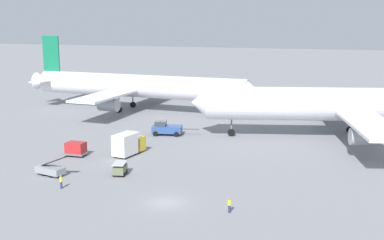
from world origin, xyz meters
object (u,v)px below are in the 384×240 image
Objects in this scene: pushback_tug at (166,128)px; gse_catering_truck_tall at (129,144)px; airliner_being_pushed at (340,105)px; gse_container_dolly_flat at (76,149)px; airliner_at_gate_left at (137,86)px; gse_belt_loader_portside at (51,169)px; ground_crew_marshaller_foreground at (61,182)px; gse_baggage_cart_near_cluster at (120,169)px; ground_crew_wing_walker_right at (229,205)px.

pushback_tug is 14.62m from gse_catering_truck_tall.
airliner_being_pushed is 5.95× the size of pushback_tug.
gse_container_dolly_flat is at bearing -158.76° from gse_catering_truck_tall.
airliner_at_gate_left is 39.11m from gse_container_dolly_flat.
gse_catering_truck_tall is 1.22× the size of gse_belt_loader_portside.
ground_crew_marshaller_foreground is (-32.37, -38.10, -5.01)m from airliner_being_pushed.
airliner_at_gate_left reaches higher than gse_container_dolly_flat.
airliner_being_pushed is at bearing 12.59° from pushback_tug.
pushback_tug is 4.97× the size of ground_crew_marshaller_foreground.
gse_belt_loader_portside is at bearing -137.25° from airliner_being_pushed.
pushback_tug is 31.55m from ground_crew_marshaller_foreground.
airliner_at_gate_left is at bearing 99.02° from gse_belt_loader_portside.
gse_baggage_cart_near_cluster and ground_crew_wing_walker_right have the same top height.
airliner_being_pushed is 29.90× the size of ground_crew_wing_walker_right.
airliner_being_pushed is at bearing 42.75° from gse_belt_loader_portside.
airliner_at_gate_left is 32.17× the size of ground_crew_marshaller_foreground.
pushback_tug reaches higher than ground_crew_wing_walker_right.
gse_baggage_cart_near_cluster is (-27.75, -30.90, -5.05)m from airliner_being_pushed.
gse_baggage_cart_near_cluster is at bearing -72.82° from gse_catering_truck_tall.
gse_container_dolly_flat is 31.71m from ground_crew_wing_walker_right.
gse_belt_loader_portside reaches higher than ground_crew_marshaller_foreground.
ground_crew_marshaller_foreground is 21.78m from ground_crew_wing_walker_right.
gse_container_dolly_flat is 15.14m from ground_crew_marshaller_foreground.
gse_catering_truck_tall is 10.15m from gse_baggage_cart_near_cluster.
airliner_at_gate_left is 25.76m from pushback_tug.
gse_catering_truck_tall is (-0.91, -14.58, 0.55)m from pushback_tug.
gse_baggage_cart_near_cluster is 8.56m from ground_crew_marshaller_foreground.
ground_crew_wing_walker_right is at bearing -27.52° from gse_baggage_cart_near_cluster.
pushback_tug is (14.38, -20.91, -4.39)m from airliner_at_gate_left.
gse_catering_truck_tall is at bearing 21.24° from gse_container_dolly_flat.
ground_crew_marshaller_foreground is (5.86, -13.96, -0.27)m from gse_container_dolly_flat.
airliner_being_pushed is 29.55× the size of ground_crew_marshaller_foreground.
pushback_tug is at bearing 76.03° from gse_belt_loader_portside.
gse_container_dolly_flat is 1.86× the size of ground_crew_marshaller_foreground.
airliner_at_gate_left is 17.29× the size of gse_container_dolly_flat.
airliner_being_pushed is 41.84m from gse_baggage_cart_near_cluster.
ground_crew_wing_walker_right is (33.55, -54.06, -4.70)m from airliner_at_gate_left.
gse_belt_loader_portside is at bearing -114.90° from gse_catering_truck_tall.
gse_belt_loader_portside is 2.96× the size of ground_crew_wing_walker_right.
pushback_tug is 5.03× the size of ground_crew_wing_walker_right.
airliner_being_pushed is 17.13× the size of gse_baggage_cart_near_cluster.
ground_crew_wing_walker_right is at bearing -13.03° from gse_belt_loader_portside.
gse_catering_truck_tall is at bearing 84.49° from ground_crew_marshaller_foreground.
airliner_at_gate_left reaches higher than pushback_tug.
gse_baggage_cart_near_cluster is (8.82, 2.91, 0.04)m from gse_belt_loader_portside.
gse_belt_loader_portside is (7.63, -48.06, -4.77)m from airliner_at_gate_left.
airliner_being_pushed reaches higher than pushback_tug.
gse_belt_loader_portside is at bearing -80.98° from airliner_at_gate_left.
gse_catering_truck_tall is 27.37m from ground_crew_wing_walker_right.
airliner_at_gate_left reaches higher than ground_crew_marshaller_foreground.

